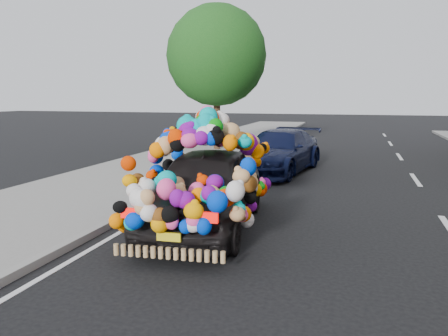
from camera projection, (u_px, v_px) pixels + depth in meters
The scene contains 6 objects.
ground at pixel (254, 215), 8.78m from camera, with size 100.00×100.00×0.00m, color black.
sidewalk at pixel (71, 198), 9.99m from camera, with size 4.00×60.00×0.12m, color gray.
kerb at pixel (148, 204), 9.44m from camera, with size 0.15×60.00×0.13m, color gray.
tree_near_sidewalk at pixel (217, 56), 18.18m from camera, with size 4.20×4.20×6.13m.
plush_art_car at pixel (206, 169), 7.90m from camera, with size 2.45×4.57×2.08m.
navy_sedan at pixel (278, 151), 13.67m from camera, with size 1.84×4.54×1.32m, color black.
Camera 1 is at (1.88, -8.32, 2.38)m, focal length 35.00 mm.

